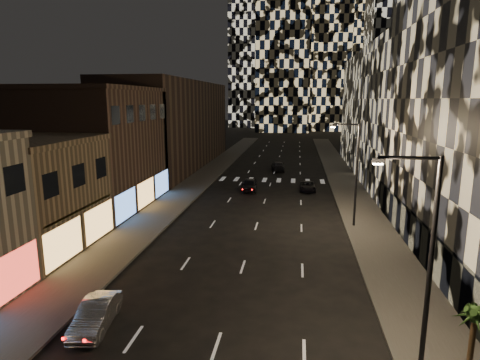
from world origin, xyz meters
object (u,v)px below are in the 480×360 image
(car_silver_parked, at_px, (96,315))
(palm_tree, at_px, (475,321))
(car_dark_midlane, at_px, (250,185))
(streetlight_far, at_px, (354,168))
(car_dark_rightlane, at_px, (308,186))
(car_dark_oncoming, at_px, (278,166))
(streetlight_near, at_px, (425,255))

(car_silver_parked, distance_m, palm_tree, 16.73)
(car_dark_midlane, bearing_deg, streetlight_far, -55.53)
(car_dark_midlane, height_order, car_dark_rightlane, car_dark_midlane)
(car_dark_rightlane, bearing_deg, streetlight_far, -76.16)
(car_dark_midlane, bearing_deg, car_dark_rightlane, 3.81)
(car_silver_parked, height_order, car_dark_oncoming, car_dark_oncoming)
(palm_tree, bearing_deg, car_dark_rightlane, 98.92)
(streetlight_near, xyz_separation_m, car_dark_rightlane, (-3.51, 33.93, -4.79))
(car_dark_oncoming, bearing_deg, palm_tree, 96.67)
(streetlight_far, height_order, car_dark_oncoming, streetlight_far)
(streetlight_near, distance_m, car_dark_midlane, 34.78)
(car_silver_parked, bearing_deg, streetlight_far, 43.90)
(streetlight_far, relative_size, car_dark_midlane, 2.02)
(streetlight_near, relative_size, palm_tree, 2.64)
(streetlight_far, xyz_separation_m, car_silver_parked, (-14.57, -18.30, -4.67))
(streetlight_near, distance_m, palm_tree, 3.06)
(streetlight_near, distance_m, car_dark_rightlane, 34.45)
(car_dark_midlane, height_order, car_dark_oncoming, car_dark_midlane)
(car_dark_oncoming, relative_size, palm_tree, 1.44)
(streetlight_near, distance_m, streetlight_far, 20.00)
(streetlight_near, height_order, car_dark_rightlane, streetlight_near)
(palm_tree, bearing_deg, car_dark_midlane, 110.66)
(car_silver_parked, xyz_separation_m, palm_tree, (16.44, -2.07, 2.28))
(car_dark_rightlane, height_order, palm_tree, palm_tree)
(car_silver_parked, xyz_separation_m, car_dark_midlane, (3.94, 31.10, 0.08))
(streetlight_near, bearing_deg, palm_tree, -11.09)
(streetlight_far, xyz_separation_m, car_dark_oncoming, (-7.85, 27.83, -4.64))
(streetlight_far, relative_size, car_dark_rightlane, 2.21)
(car_dark_oncoming, bearing_deg, car_dark_rightlane, 102.63)
(streetlight_far, bearing_deg, car_dark_oncoming, 105.76)
(car_dark_rightlane, distance_m, palm_tree, 34.80)
(streetlight_near, height_order, car_silver_parked, streetlight_near)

